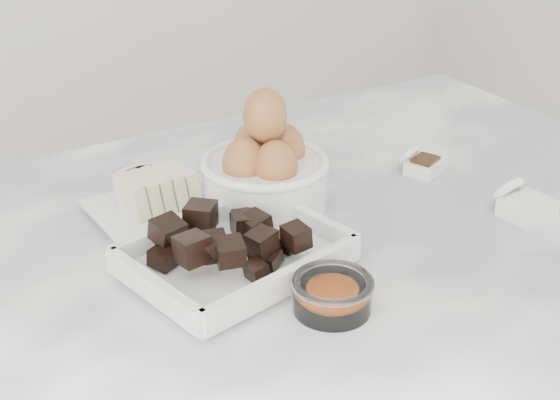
# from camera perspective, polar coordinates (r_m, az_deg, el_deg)

# --- Properties ---
(marble_slab) EXTENTS (1.20, 0.80, 0.04)m
(marble_slab) POSITION_cam_1_polar(r_m,az_deg,el_deg) (0.93, -0.12, -4.31)
(marble_slab) COLOR white
(marble_slab) RESTS_ON cabinet
(chocolate_dish) EXTENTS (0.26, 0.22, 0.06)m
(chocolate_dish) POSITION_cam_1_polar(r_m,az_deg,el_deg) (0.86, -3.28, -3.60)
(chocolate_dish) COLOR white
(chocolate_dish) RESTS_ON marble_slab
(butter_plate) EXTENTS (0.15, 0.15, 0.06)m
(butter_plate) POSITION_cam_1_polar(r_m,az_deg,el_deg) (0.98, -9.23, -0.18)
(butter_plate) COLOR white
(butter_plate) RESTS_ON marble_slab
(sugar_ramekin) EXTENTS (0.08, 0.08, 0.05)m
(sugar_ramekin) POSITION_cam_1_polar(r_m,az_deg,el_deg) (1.00, -9.53, 0.62)
(sugar_ramekin) COLOR white
(sugar_ramekin) RESTS_ON marble_slab
(egg_bowl) EXTENTS (0.16, 0.16, 0.16)m
(egg_bowl) POSITION_cam_1_polar(r_m,az_deg,el_deg) (0.98, -1.11, 2.26)
(egg_bowl) COLOR white
(egg_bowl) RESTS_ON marble_slab
(honey_bowl) EXTENTS (0.09, 0.09, 0.04)m
(honey_bowl) POSITION_cam_1_polar(r_m,az_deg,el_deg) (0.99, -0.73, 0.49)
(honey_bowl) COLOR white
(honey_bowl) RESTS_ON marble_slab
(zest_bowl) EXTENTS (0.08, 0.08, 0.04)m
(zest_bowl) POSITION_cam_1_polar(r_m,az_deg,el_deg) (0.80, 3.86, -6.81)
(zest_bowl) COLOR white
(zest_bowl) RESTS_ON marble_slab
(vanilla_spoon) EXTENTS (0.07, 0.07, 0.04)m
(vanilla_spoon) POSITION_cam_1_polar(r_m,az_deg,el_deg) (1.11, 10.24, 2.67)
(vanilla_spoon) COLOR white
(vanilla_spoon) RESTS_ON marble_slab
(salt_spoon) EXTENTS (0.07, 0.08, 0.05)m
(salt_spoon) POSITION_cam_1_polar(r_m,az_deg,el_deg) (1.03, 17.31, -0.19)
(salt_spoon) COLOR white
(salt_spoon) RESTS_ON marble_slab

